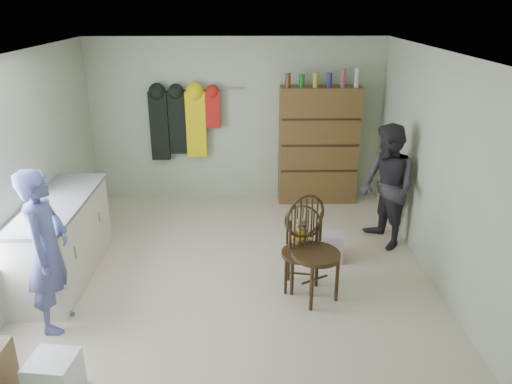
{
  "coord_description": "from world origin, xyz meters",
  "views": [
    {
      "loc": [
        0.15,
        -5.09,
        3.0
      ],
      "look_at": [
        0.25,
        0.2,
        0.95
      ],
      "focal_mm": 35.0,
      "sensor_mm": 36.0,
      "label": 1
    }
  ],
  "objects_px": {
    "counter": "(61,239)",
    "chair_front": "(301,243)",
    "chair_far": "(312,245)",
    "dresser": "(318,145)"
  },
  "relations": [
    {
      "from": "counter",
      "to": "chair_front",
      "type": "relative_size",
      "value": 1.99
    },
    {
      "from": "chair_front",
      "to": "chair_far",
      "type": "bearing_deg",
      "value": -50.63
    },
    {
      "from": "counter",
      "to": "chair_far",
      "type": "relative_size",
      "value": 1.65
    },
    {
      "from": "counter",
      "to": "dresser",
      "type": "relative_size",
      "value": 0.9
    },
    {
      "from": "chair_front",
      "to": "dresser",
      "type": "bearing_deg",
      "value": 89.79
    },
    {
      "from": "chair_front",
      "to": "chair_far",
      "type": "distance_m",
      "value": 0.21
    },
    {
      "from": "dresser",
      "to": "chair_far",
      "type": "bearing_deg",
      "value": -98.81
    },
    {
      "from": "chair_far",
      "to": "dresser",
      "type": "bearing_deg",
      "value": 51.19
    },
    {
      "from": "chair_front",
      "to": "counter",
      "type": "bearing_deg",
      "value": -174.45
    },
    {
      "from": "chair_front",
      "to": "chair_far",
      "type": "relative_size",
      "value": 0.83
    }
  ]
}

